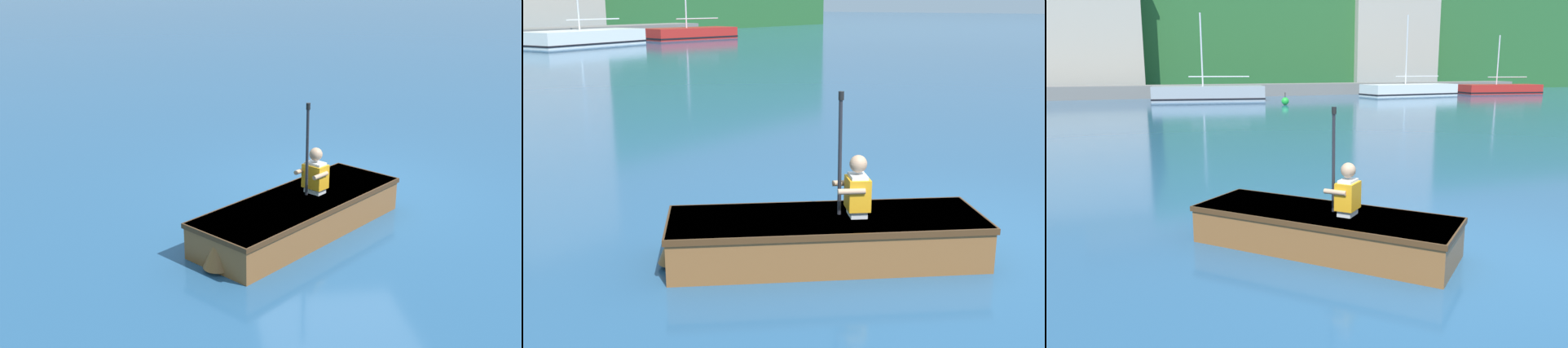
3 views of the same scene
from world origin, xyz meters
TOP-DOWN VIEW (x-y plane):
  - ground_plane at (0.00, 0.00)m, footprint 300.00×300.00m
  - moored_boat_dock_center_near at (27.33, 29.76)m, footprint 6.94×3.42m
  - moored_boat_dock_east_inner at (18.53, 29.91)m, footprint 7.78×3.18m
  - rowboat_foreground at (-1.52, 0.95)m, footprint 2.80×2.99m
  - person_paddler at (-1.30, 0.70)m, footprint 0.46×0.46m

SIDE VIEW (x-z plane):
  - ground_plane at x=0.00m, z-range 0.00..0.00m
  - rowboat_foreground at x=-1.52m, z-range 0.03..0.48m
  - moored_boat_dock_center_near at x=27.33m, z-range -2.02..2.75m
  - moored_boat_dock_east_inner at x=18.53m, z-range -2.59..3.44m
  - person_paddler at x=-1.30m, z-range 0.12..1.33m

